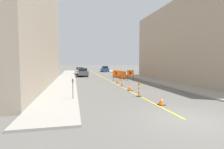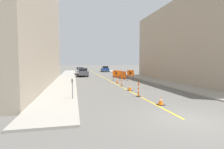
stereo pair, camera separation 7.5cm
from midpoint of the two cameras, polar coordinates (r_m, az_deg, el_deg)
ground_plane at (r=9.15m, az=22.71°, el=-13.41°), size 300.00×300.00×0.00m
lane_stripe at (r=31.94m, az=-3.11°, el=-0.78°), size 0.12×48.60×0.01m
sidewalk_left at (r=31.56m, az=-14.41°, el=-0.86°), size 2.89×48.60×0.12m
sidewalk_right at (r=33.51m, az=7.54°, el=-0.49°), size 2.89×48.60×0.12m
building_facade_left at (r=23.74m, az=-26.90°, el=16.81°), size 6.00×25.92×16.22m
building_facade_right at (r=26.31m, az=25.04°, el=9.53°), size 6.00×24.09×10.75m
traffic_cone_nearest at (r=11.54m, az=15.80°, el=-8.36°), size 0.44×0.44×0.50m
traffic_cone_second at (r=16.71m, az=5.94°, el=-4.33°), size 0.46×0.46×0.54m
traffic_cone_third at (r=22.35m, az=1.88°, el=-2.12°), size 0.36×0.36×0.59m
delineator_post_front at (r=13.87m, az=8.80°, el=-5.12°), size 0.31×0.31×1.15m
delineator_post_rear at (r=19.62m, az=3.32°, el=-2.48°), size 0.30×0.30×1.09m
arrow_barricade_primary at (r=25.46m, az=1.61°, el=0.36°), size 1.22×0.09×1.47m
arrow_barricade_secondary at (r=25.05m, az=6.13°, el=0.35°), size 0.97×0.14×1.55m
safety_mesh_fence at (r=29.86m, az=2.42°, el=0.06°), size 0.91×5.40×1.23m
parked_car_curb_near at (r=33.37m, az=-9.52°, el=0.75°), size 2.01×4.39×1.59m
parked_car_curb_mid at (r=39.13m, az=-10.27°, el=1.22°), size 1.98×4.37×1.59m
parked_car_curb_far at (r=48.98m, az=-2.24°, el=1.84°), size 2.03×4.39×1.59m
parking_meter_near_curb at (r=12.62m, az=-12.68°, el=-3.20°), size 0.12×0.11×1.43m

